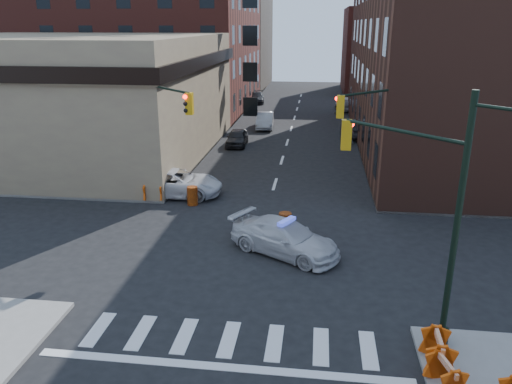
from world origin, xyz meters
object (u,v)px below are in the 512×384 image
(police_car, at_px, (285,238))
(parked_car_enear, at_px, (350,128))
(parked_car_wnear, at_px, (237,138))
(barricade_nw_a, at_px, (154,192))
(barrel_road, at_px, (285,224))
(pickup, at_px, (174,183))
(barricade_se_a, at_px, (438,351))
(pedestrian_a, at_px, (130,173))
(barrel_bank, at_px, (192,196))
(parked_car_wfar, at_px, (265,120))
(pedestrian_b, at_px, (125,182))

(police_car, distance_m, parked_car_enear, 25.33)
(parked_car_wnear, height_order, barricade_nw_a, parked_car_wnear)
(parked_car_wnear, xyz_separation_m, barrel_road, (5.35, -18.30, -0.13))
(pickup, distance_m, barricade_se_a, 19.01)
(parked_car_wnear, bearing_deg, barricade_se_a, -70.31)
(pedestrian_a, distance_m, barricade_se_a, 21.95)
(parked_car_wnear, height_order, barricade_se_a, parked_car_wnear)
(police_car, height_order, barrel_bank, police_car)
(parked_car_wfar, bearing_deg, barricade_se_a, -79.12)
(parked_car_enear, height_order, barricade_nw_a, parked_car_enear)
(police_car, bearing_deg, pedestrian_a, 80.73)
(barricade_nw_a, bearing_deg, parked_car_wfar, 73.87)
(pedestrian_a, distance_m, pedestrian_b, 2.23)
(pedestrian_b, xyz_separation_m, barricade_nw_a, (1.78, -0.30, -0.44))
(barrel_road, bearing_deg, parked_car_enear, 79.36)
(parked_car_wnear, bearing_deg, barricade_nw_a, -100.68)
(pickup, distance_m, barrel_road, 8.62)
(pedestrian_a, xyz_separation_m, barrel_bank, (4.64, -2.56, -0.45))
(parked_car_wfar, xyz_separation_m, barricade_nw_a, (-4.03, -22.31, -0.13))
(parked_car_wfar, xyz_separation_m, pedestrian_b, (-5.81, -22.01, 0.31))
(police_car, distance_m, parked_car_wfar, 28.36)
(police_car, height_order, pedestrian_a, pedestrian_a)
(parked_car_wfar, relative_size, parked_car_enear, 0.92)
(pedestrian_a, bearing_deg, barrel_road, -33.77)
(police_car, height_order, pedestrian_b, pedestrian_b)
(parked_car_wfar, relative_size, barrel_road, 4.14)
(pedestrian_a, bearing_deg, barricade_se_a, -48.36)
(parked_car_wfar, bearing_deg, pedestrian_a, -111.11)
(pickup, xyz_separation_m, barrel_road, (7.01, -5.02, -0.24))
(parked_car_enear, bearing_deg, barrel_road, 80.61)
(barrel_bank, relative_size, barricade_se_a, 0.80)
(barrel_bank, bearing_deg, pedestrian_b, 174.42)
(pedestrian_a, height_order, barrel_bank, pedestrian_a)
(parked_car_wfar, bearing_deg, barricade_nw_a, -103.58)
(parked_car_wfar, bearing_deg, pedestrian_b, -108.14)
(parked_car_enear, distance_m, barrel_road, 23.25)
(pickup, distance_m, barricade_nw_a, 1.62)
(parked_car_wfar, relative_size, barricade_nw_a, 3.60)
(police_car, height_order, pickup, pickup)
(parked_car_wfar, relative_size, barricade_se_a, 3.43)
(parked_car_wfar, distance_m, pedestrian_b, 22.76)
(pickup, xyz_separation_m, parked_car_wnear, (1.65, 13.28, -0.12))
(parked_car_enear, bearing_deg, barricade_nw_a, 58.96)
(barrel_bank, height_order, barricade_nw_a, barricade_nw_a)
(parked_car_wnear, relative_size, barrel_road, 3.61)
(parked_car_wfar, distance_m, barrel_road, 26.23)
(parked_car_wfar, bearing_deg, parked_car_enear, -24.28)
(pickup, xyz_separation_m, barrel_bank, (1.47, -1.48, -0.26))
(parked_car_wfar, distance_m, pedestrian_a, 20.84)
(pedestrian_a, bearing_deg, parked_car_wfar, 69.44)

